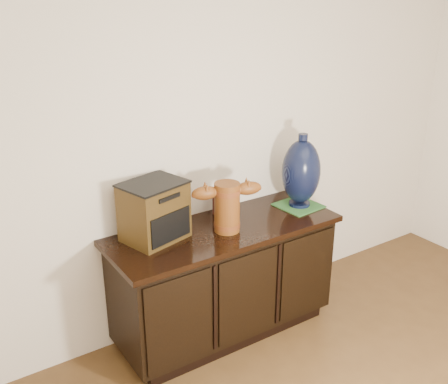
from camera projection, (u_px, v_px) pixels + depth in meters
sideboard at (224, 280)px, 3.34m from camera, size 1.46×0.56×0.75m
terracotta_vessel at (227, 204)px, 3.10m from camera, size 0.43×0.20×0.31m
tv_radio at (154, 211)px, 3.00m from camera, size 0.41×0.36×0.35m
green_mat at (299, 205)px, 3.51m from camera, size 0.29×0.29×0.01m
lamp_base at (301, 172)px, 3.42m from camera, size 0.27×0.27×0.49m
spray_can at (217, 202)px, 3.37m from camera, size 0.06×0.06×0.16m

